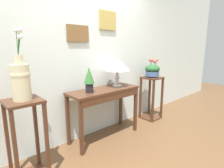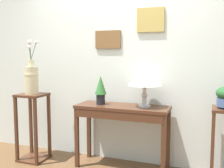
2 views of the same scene
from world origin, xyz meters
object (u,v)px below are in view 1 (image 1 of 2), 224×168
(console_table, at_px, (105,97))
(potted_plant_on_console, at_px, (89,78))
(pedestal_stand_right, at_px, (151,98))
(table_lamp, at_px, (117,65))
(pedestal_stand_left, at_px, (27,141))
(flower_vase_tall_left, at_px, (21,78))
(planter_bowl_wide_right, at_px, (152,70))

(console_table, relative_size, potted_plant_on_console, 3.19)
(pedestal_stand_right, bearing_deg, potted_plant_on_console, 179.74)
(table_lamp, distance_m, pedestal_stand_right, 1.17)
(pedestal_stand_left, relative_size, flower_vase_tall_left, 1.28)
(table_lamp, xyz_separation_m, planter_bowl_wide_right, (0.92, -0.02, -0.16))
(flower_vase_tall_left, bearing_deg, pedestal_stand_left, 157.40)
(flower_vase_tall_left, bearing_deg, planter_bowl_wide_right, 3.47)
(console_table, xyz_separation_m, pedestal_stand_right, (1.20, 0.00, -0.25))
(console_table, xyz_separation_m, table_lamp, (0.27, 0.02, 0.47))
(console_table, bearing_deg, flower_vase_tall_left, -173.19)
(console_table, bearing_deg, table_lamp, 4.89)
(flower_vase_tall_left, xyz_separation_m, pedestal_stand_right, (2.39, 0.14, -0.70))
(flower_vase_tall_left, height_order, pedestal_stand_right, flower_vase_tall_left)
(potted_plant_on_console, bearing_deg, console_table, -1.82)
(table_lamp, bearing_deg, planter_bowl_wide_right, -1.29)
(planter_bowl_wide_right, bearing_deg, pedestal_stand_right, -157.91)
(pedestal_stand_right, bearing_deg, planter_bowl_wide_right, 22.09)
(potted_plant_on_console, height_order, pedestal_stand_right, potted_plant_on_console)
(table_lamp, xyz_separation_m, pedestal_stand_left, (-1.47, -0.17, -0.69))
(console_table, height_order, pedestal_stand_left, pedestal_stand_left)
(pedestal_stand_left, xyz_separation_m, pedestal_stand_right, (2.39, 0.14, -0.03))
(pedestal_stand_right, bearing_deg, table_lamp, 178.69)
(pedestal_stand_left, distance_m, pedestal_stand_right, 2.40)
(flower_vase_tall_left, height_order, planter_bowl_wide_right, flower_vase_tall_left)
(console_table, xyz_separation_m, flower_vase_tall_left, (-1.20, -0.14, 0.45))
(console_table, distance_m, table_lamp, 0.54)
(table_lamp, relative_size, potted_plant_on_console, 1.29)
(pedestal_stand_left, bearing_deg, pedestal_stand_right, 3.46)
(console_table, height_order, flower_vase_tall_left, flower_vase_tall_left)
(pedestal_stand_left, xyz_separation_m, planter_bowl_wide_right, (2.39, 0.15, 0.53))
(console_table, relative_size, table_lamp, 2.48)
(table_lamp, bearing_deg, console_table, -175.11)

